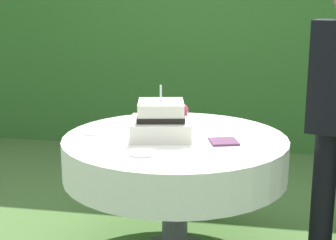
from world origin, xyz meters
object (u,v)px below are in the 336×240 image
wedding_cake (161,121)px  serving_plate_far (142,153)px  serving_plate_near (123,121)px  napkin_stack (224,141)px  serving_plate_left (93,132)px  cake_table (175,157)px

wedding_cake → serving_plate_far: size_ratio=2.76×
wedding_cake → serving_plate_near: (-0.32, 0.32, -0.09)m
wedding_cake → napkin_stack: 0.38m
serving_plate_near → napkin_stack: 0.77m
serving_plate_far → serving_plate_left: size_ratio=1.13×
serving_plate_left → serving_plate_far: bearing=-42.3°
serving_plate_far → serving_plate_near: bearing=113.4°
cake_table → serving_plate_left: 0.50m
serving_plate_left → wedding_cake: bearing=-0.1°
serving_plate_near → napkin_stack: (0.68, -0.37, 0.00)m
wedding_cake → serving_plate_far: bearing=-94.7°
wedding_cake → serving_plate_far: wedding_cake is taller
serving_plate_near → serving_plate_far: 0.72m
serving_plate_near → serving_plate_left: same height
serving_plate_near → serving_plate_left: size_ratio=0.92×
serving_plate_left → napkin_stack: (0.77, -0.06, 0.00)m
serving_plate_far → cake_table: bearing=73.4°
serving_plate_left → napkin_stack: 0.77m
serving_plate_far → serving_plate_left: (-0.38, 0.35, 0.00)m
serving_plate_near → serving_plate_far: same height
wedding_cake → serving_plate_near: bearing=134.8°
cake_table → serving_plate_left: (-0.49, -0.01, 0.12)m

